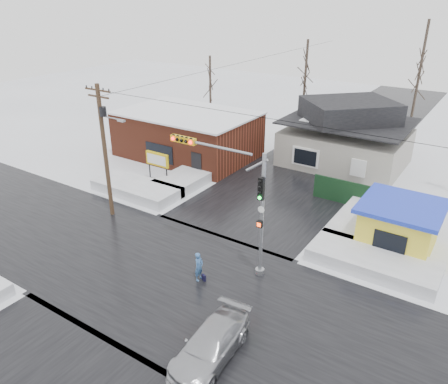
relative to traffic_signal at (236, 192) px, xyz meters
The scene contains 20 objects.
ground 5.94m from the traffic_signal, 129.36° to the right, with size 120.00×120.00×0.00m, color white.
road_ns 5.94m from the traffic_signal, 129.36° to the right, with size 10.00×120.00×0.02m, color black.
road_ew 5.94m from the traffic_signal, 129.36° to the right, with size 120.00×10.00×0.02m, color black.
snowbank_nw 12.81m from the traffic_signal, 160.57° to the left, with size 7.00×3.00×0.80m, color white.
snowbank_ne 8.75m from the traffic_signal, 31.56° to the left, with size 7.00×3.00×0.80m, color white.
snowbank_nside_w 13.70m from the traffic_signal, 136.24° to the left, with size 3.00×8.00×0.80m, color white.
snowbank_nside_e 10.94m from the traffic_signal, 63.18° to the left, with size 3.00×8.00×0.80m, color white.
traffic_signal is the anchor object (origin of this frame).
utility_pole 10.39m from the traffic_signal, behind, with size 3.15×0.44×9.00m.
brick_building 18.87m from the traffic_signal, 135.87° to the left, with size 12.20×8.20×4.12m.
marquee_sign 13.42m from the traffic_signal, 150.28° to the left, with size 2.20×0.21×2.55m.
house 19.13m from the traffic_signal, 91.29° to the left, with size 10.40×8.40×5.76m.
kiosk 10.43m from the traffic_signal, 44.84° to the left, with size 4.60×4.60×2.88m.
fence 12.31m from the traffic_signal, 69.77° to the left, with size 8.00×0.12×1.80m, color black.
tree_far_left 24.16m from the traffic_signal, 105.60° to the left, with size 3.00×3.00×10.00m.
tree_far_mid 25.78m from the traffic_signal, 81.89° to the left, with size 3.00×3.00×12.00m.
tree_far_west 26.75m from the traffic_signal, 128.00° to the left, with size 3.00×3.00×8.00m.
pedestrian 4.43m from the traffic_signal, 111.44° to the right, with size 0.60×0.39×1.64m, color #3965A0.
car 7.98m from the traffic_signal, 66.43° to the right, with size 1.91×4.71×1.37m, color #AFB0B6.
shopping_bag 4.92m from the traffic_signal, 105.64° to the right, with size 0.28×0.12×0.35m, color black.
Camera 1 is at (13.34, -14.70, 14.13)m, focal length 35.00 mm.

